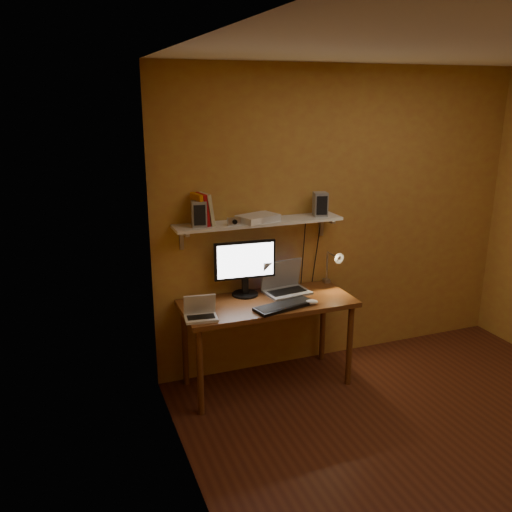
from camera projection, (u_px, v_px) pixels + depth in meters
name	position (u px, v px, depth m)	size (l,w,h in m)	color
room	(470.00, 272.00, 3.35)	(3.44, 3.24, 2.64)	#502414
desk	(268.00, 311.00, 4.40)	(1.40, 0.60, 0.75)	brown
wall_shelf	(259.00, 223.00, 4.37)	(1.40, 0.25, 0.21)	white
monitor	(245.00, 265.00, 4.43)	(0.51, 0.23, 0.46)	black
laptop	(284.00, 284.00, 4.56)	(0.39, 0.30, 0.27)	gray
netbook	(200.00, 312.00, 4.03)	(0.26, 0.20, 0.18)	silver
keyboard	(284.00, 306.00, 4.24)	(0.50, 0.17, 0.03)	black
mouse	(311.00, 302.00, 4.30)	(0.10, 0.07, 0.04)	silver
desk_lamp	(333.00, 263.00, 4.65)	(0.09, 0.23, 0.38)	silver
speaker_left	(199.00, 214.00, 4.15)	(0.11, 0.11, 0.20)	gray
speaker_right	(320.00, 204.00, 4.51)	(0.11, 0.11, 0.20)	gray
books	(202.00, 209.00, 4.19)	(0.16, 0.18, 0.25)	#C66C05
shelf_camera	(234.00, 221.00, 4.21)	(0.11, 0.05, 0.06)	silver
router	(258.00, 218.00, 4.35)	(0.31, 0.21, 0.05)	silver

